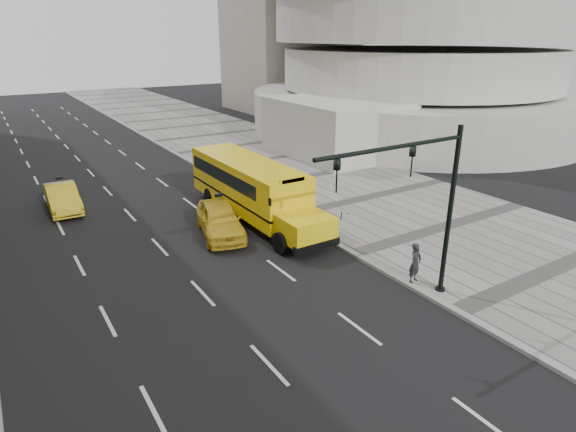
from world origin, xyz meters
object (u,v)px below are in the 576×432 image
taxi_near (220,220)px  school_bus (250,185)px  pedestrian (415,263)px  traffic_signal (424,198)px  taxi_far (63,198)px

taxi_near → school_bus: bearing=45.7°
school_bus → taxi_near: bearing=-148.7°
pedestrian → traffic_signal: (-1.06, -1.02, 3.14)m
taxi_near → pedestrian: 9.63m
school_bus → traffic_signal: bearing=-86.5°
taxi_near → traffic_signal: traffic_signal is taller
school_bus → taxi_near: 3.08m
school_bus → taxi_far: school_bus is taller
school_bus → taxi_far: bearing=142.8°
pedestrian → traffic_signal: bearing=-149.3°
taxi_far → traffic_signal: bearing=-61.1°
taxi_far → traffic_signal: 20.02m
taxi_far → traffic_signal: (9.06, -17.53, 3.36)m
school_bus → pedestrian: (1.75, -10.15, -0.81)m
taxi_near → traffic_signal: size_ratio=0.73×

